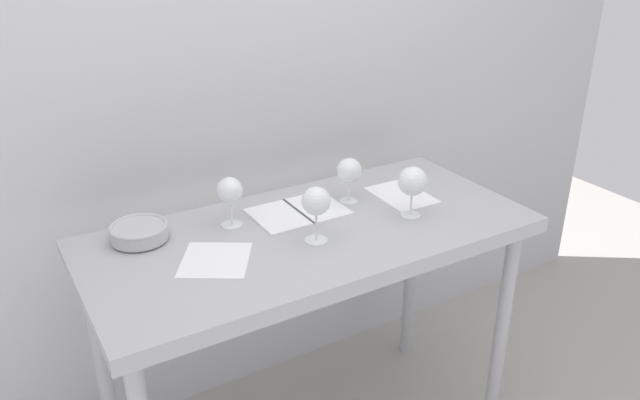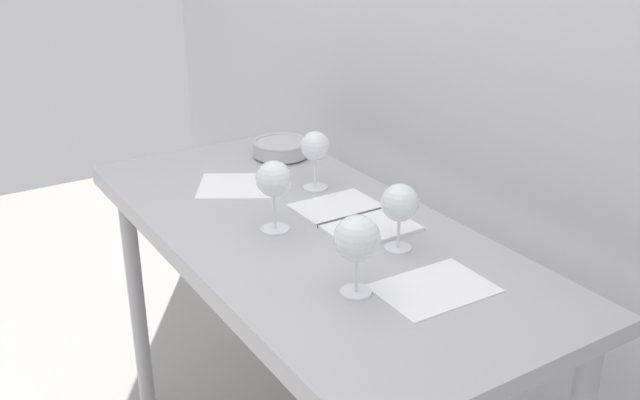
{
  "view_description": "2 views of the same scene",
  "coord_description": "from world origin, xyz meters",
  "px_view_note": "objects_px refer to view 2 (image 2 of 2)",
  "views": [
    {
      "loc": [
        -0.86,
        -1.52,
        1.79
      ],
      "look_at": [
        0.02,
        -0.03,
        1.0
      ],
      "focal_mm": 35.14,
      "sensor_mm": 36.0,
      "label": 1
    },
    {
      "loc": [
        1.37,
        -0.84,
        1.64
      ],
      "look_at": [
        -0.03,
        0.05,
        0.95
      ],
      "focal_mm": 40.71,
      "sensor_mm": 36.0,
      "label": 2
    }
  ],
  "objects_px": {
    "open_notebook": "(353,217)",
    "wine_glass_near_center": "(274,181)",
    "tasting_sheet_upper": "(434,288)",
    "tasting_bowl": "(281,148)",
    "wine_glass_far_right": "(400,204)",
    "wine_glass_near_right": "(357,240)",
    "wine_glass_far_left": "(315,148)",
    "tasting_sheet_lower": "(236,186)"
  },
  "relations": [
    {
      "from": "wine_glass_near_right",
      "to": "wine_glass_far_left",
      "type": "height_order",
      "value": "wine_glass_near_right"
    },
    {
      "from": "tasting_sheet_lower",
      "to": "wine_glass_far_right",
      "type": "bearing_deg",
      "value": 46.22
    },
    {
      "from": "open_notebook",
      "to": "wine_glass_near_center",
      "type": "bearing_deg",
      "value": -103.65
    },
    {
      "from": "wine_glass_near_center",
      "to": "tasting_bowl",
      "type": "height_order",
      "value": "wine_glass_near_center"
    },
    {
      "from": "wine_glass_far_right",
      "to": "tasting_bowl",
      "type": "xyz_separation_m",
      "value": [
        -0.69,
        0.09,
        -0.08
      ]
    },
    {
      "from": "wine_glass_far_right",
      "to": "open_notebook",
      "type": "bearing_deg",
      "value": 177.5
    },
    {
      "from": "open_notebook",
      "to": "tasting_sheet_upper",
      "type": "distance_m",
      "value": 0.38
    },
    {
      "from": "tasting_sheet_lower",
      "to": "wine_glass_far_left",
      "type": "bearing_deg",
      "value": 85.87
    },
    {
      "from": "wine_glass_far_right",
      "to": "wine_glass_near_center",
      "type": "xyz_separation_m",
      "value": [
        -0.24,
        -0.19,
        0.02
      ]
    },
    {
      "from": "wine_glass_near_right",
      "to": "tasting_sheet_upper",
      "type": "xyz_separation_m",
      "value": [
        0.07,
        0.14,
        -0.12
      ]
    },
    {
      "from": "open_notebook",
      "to": "wine_glass_near_right",
      "type": "bearing_deg",
      "value": -34.03
    },
    {
      "from": "wine_glass_near_right",
      "to": "wine_glass_far_left",
      "type": "distance_m",
      "value": 0.58
    },
    {
      "from": "tasting_bowl",
      "to": "wine_glass_far_left",
      "type": "bearing_deg",
      "value": -9.93
    },
    {
      "from": "wine_glass_near_right",
      "to": "wine_glass_far_right",
      "type": "bearing_deg",
      "value": 120.0
    },
    {
      "from": "open_notebook",
      "to": "tasting_bowl",
      "type": "xyz_separation_m",
      "value": [
        -0.5,
        0.08,
        0.03
      ]
    },
    {
      "from": "wine_glass_far_right",
      "to": "tasting_bowl",
      "type": "bearing_deg",
      "value": 172.99
    },
    {
      "from": "wine_glass_far_left",
      "to": "tasting_sheet_upper",
      "type": "distance_m",
      "value": 0.62
    },
    {
      "from": "wine_glass_near_right",
      "to": "wine_glass_near_center",
      "type": "bearing_deg",
      "value": 178.76
    },
    {
      "from": "tasting_sheet_upper",
      "to": "tasting_sheet_lower",
      "type": "height_order",
      "value": "same"
    },
    {
      "from": "wine_glass_near_center",
      "to": "open_notebook",
      "type": "xyz_separation_m",
      "value": [
        0.05,
        0.2,
        -0.12
      ]
    },
    {
      "from": "wine_glass_near_center",
      "to": "tasting_sheet_lower",
      "type": "height_order",
      "value": "wine_glass_near_center"
    },
    {
      "from": "wine_glass_near_right",
      "to": "tasting_sheet_upper",
      "type": "bearing_deg",
      "value": 62.67
    },
    {
      "from": "wine_glass_far_right",
      "to": "wine_glass_far_left",
      "type": "height_order",
      "value": "wine_glass_far_left"
    },
    {
      "from": "wine_glass_near_center",
      "to": "wine_glass_far_left",
      "type": "relative_size",
      "value": 1.08
    },
    {
      "from": "wine_glass_far_left",
      "to": "open_notebook",
      "type": "relative_size",
      "value": 0.54
    },
    {
      "from": "wine_glass_far_right",
      "to": "tasting_sheet_upper",
      "type": "bearing_deg",
      "value": -15.46
    },
    {
      "from": "wine_glass_near_center",
      "to": "wine_glass_far_left",
      "type": "xyz_separation_m",
      "value": [
        -0.18,
        0.22,
        -0.01
      ]
    },
    {
      "from": "open_notebook",
      "to": "tasting_bowl",
      "type": "bearing_deg",
      "value": 171.06
    },
    {
      "from": "wine_glass_near_right",
      "to": "tasting_sheet_lower",
      "type": "distance_m",
      "value": 0.67
    },
    {
      "from": "wine_glass_far_left",
      "to": "open_notebook",
      "type": "xyz_separation_m",
      "value": [
        0.22,
        -0.03,
        -0.11
      ]
    },
    {
      "from": "wine_glass_far_right",
      "to": "open_notebook",
      "type": "height_order",
      "value": "wine_glass_far_right"
    },
    {
      "from": "wine_glass_near_center",
      "to": "tasting_bowl",
      "type": "xyz_separation_m",
      "value": [
        -0.45,
        0.27,
        -0.1
      ]
    },
    {
      "from": "tasting_sheet_upper",
      "to": "open_notebook",
      "type": "bearing_deg",
      "value": 172.25
    },
    {
      "from": "open_notebook",
      "to": "tasting_bowl",
      "type": "height_order",
      "value": "tasting_bowl"
    },
    {
      "from": "wine_glass_near_right",
      "to": "open_notebook",
      "type": "height_order",
      "value": "wine_glass_near_right"
    },
    {
      "from": "wine_glass_near_right",
      "to": "wine_glass_near_center",
      "type": "xyz_separation_m",
      "value": [
        -0.35,
        0.01,
        0.01
      ]
    },
    {
      "from": "tasting_sheet_lower",
      "to": "open_notebook",
      "type": "bearing_deg",
      "value": 54.75
    },
    {
      "from": "tasting_sheet_upper",
      "to": "wine_glass_far_right",
      "type": "bearing_deg",
      "value": 165.82
    },
    {
      "from": "wine_glass_far_left",
      "to": "wine_glass_near_center",
      "type": "bearing_deg",
      "value": -51.8
    },
    {
      "from": "tasting_sheet_upper",
      "to": "wine_glass_far_left",
      "type": "bearing_deg",
      "value": 172.93
    },
    {
      "from": "wine_glass_far_right",
      "to": "tasting_sheet_lower",
      "type": "relative_size",
      "value": 0.77
    },
    {
      "from": "wine_glass_near_right",
      "to": "tasting_bowl",
      "type": "relative_size",
      "value": 0.98
    }
  ]
}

